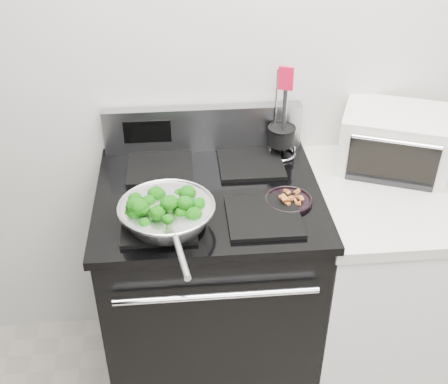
{
  "coord_description": "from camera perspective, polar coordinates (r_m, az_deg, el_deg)",
  "views": [
    {
      "loc": [
        -0.39,
        -0.22,
        2.05
      ],
      "look_at": [
        -0.25,
        1.36,
        0.98
      ],
      "focal_mm": 45.0,
      "sensor_mm": 36.0,
      "label": 1
    }
  ],
  "objects": [
    {
      "name": "broccoli_pile",
      "position": [
        1.78,
        -5.86,
        -1.61
      ],
      "size": [
        0.24,
        0.24,
        0.08
      ],
      "primitive_type": null,
      "color": "#063304",
      "rests_on": "skillet"
    },
    {
      "name": "counter",
      "position": [
        2.4,
        15.35,
        -8.86
      ],
      "size": [
        0.62,
        0.68,
        0.92
      ],
      "color": "white",
      "rests_on": "floor"
    },
    {
      "name": "back_wall",
      "position": [
        2.12,
        5.99,
        14.64
      ],
      "size": [
        4.0,
        0.02,
        2.7
      ],
      "primitive_type": "cube",
      "color": "silver",
      "rests_on": "ground"
    },
    {
      "name": "bacon_plate",
      "position": [
        1.92,
        6.59,
        -0.58
      ],
      "size": [
        0.16,
        0.16,
        0.04
      ],
      "rotation": [
        0.0,
        0.0,
        0.14
      ],
      "color": "black",
      "rests_on": "gas_range"
    },
    {
      "name": "skillet",
      "position": [
        1.79,
        -5.81,
        -2.13
      ],
      "size": [
        0.31,
        0.49,
        0.07
      ],
      "rotation": [
        0.0,
        0.0,
        0.16
      ],
      "color": "silver",
      "rests_on": "gas_range"
    },
    {
      "name": "toaster_oven",
      "position": [
        2.21,
        16.97,
        5.07
      ],
      "size": [
        0.47,
        0.42,
        0.22
      ],
      "rotation": [
        0.0,
        0.0,
        -0.38
      ],
      "color": "silver",
      "rests_on": "counter"
    },
    {
      "name": "utensil_holder",
      "position": [
        2.16,
        5.82,
        5.26
      ],
      "size": [
        0.12,
        0.12,
        0.37
      ],
      "rotation": [
        0.0,
        0.0,
        -0.37
      ],
      "color": "silver",
      "rests_on": "gas_range"
    },
    {
      "name": "gas_range",
      "position": [
        2.26,
        -1.4,
        -9.68
      ],
      "size": [
        0.79,
        0.69,
        1.13
      ],
      "color": "black",
      "rests_on": "floor"
    }
  ]
}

